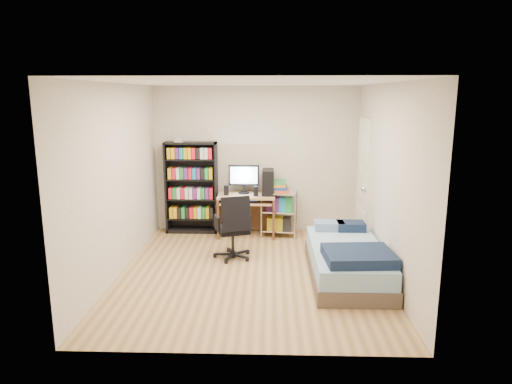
{
  "coord_description": "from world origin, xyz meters",
  "views": [
    {
      "loc": [
        0.25,
        -5.8,
        2.35
      ],
      "look_at": [
        0.05,
        0.4,
        1.02
      ],
      "focal_mm": 32.0,
      "sensor_mm": 36.0,
      "label": 1
    }
  ],
  "objects_px": {
    "media_shelf": "(191,186)",
    "office_chair": "(233,238)",
    "computer_desk": "(252,198)",
    "bed": "(347,260)"
  },
  "relations": [
    {
      "from": "media_shelf",
      "to": "computer_desk",
      "type": "bearing_deg",
      "value": -8.15
    },
    {
      "from": "computer_desk",
      "to": "bed",
      "type": "xyz_separation_m",
      "value": [
        1.31,
        -1.82,
        -0.41
      ]
    },
    {
      "from": "computer_desk",
      "to": "media_shelf",
      "type": "bearing_deg",
      "value": 171.85
    },
    {
      "from": "office_chair",
      "to": "bed",
      "type": "distance_m",
      "value": 1.68
    },
    {
      "from": "media_shelf",
      "to": "office_chair",
      "type": "xyz_separation_m",
      "value": [
        0.82,
        -1.32,
        -0.5
      ]
    },
    {
      "from": "office_chair",
      "to": "computer_desk",
      "type": "bearing_deg",
      "value": 59.73
    },
    {
      "from": "media_shelf",
      "to": "bed",
      "type": "relative_size",
      "value": 0.86
    },
    {
      "from": "office_chair",
      "to": "bed",
      "type": "height_order",
      "value": "office_chair"
    },
    {
      "from": "computer_desk",
      "to": "bed",
      "type": "relative_size",
      "value": 0.63
    },
    {
      "from": "media_shelf",
      "to": "office_chair",
      "type": "distance_m",
      "value": 1.63
    }
  ]
}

